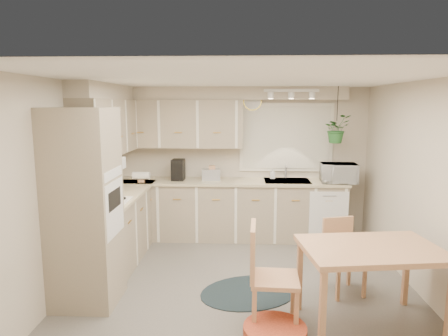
% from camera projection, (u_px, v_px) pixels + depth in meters
% --- Properties ---
extents(floor, '(4.20, 4.20, 0.00)m').
position_uv_depth(floor, '(242.00, 288.00, 4.67)').
color(floor, '#625F57').
rests_on(floor, ground).
extents(ceiling, '(4.20, 4.20, 0.00)m').
position_uv_depth(ceiling, '(244.00, 79.00, 4.29)').
color(ceiling, white).
rests_on(ceiling, wall_back).
extents(wall_back, '(4.00, 0.04, 2.40)m').
position_uv_depth(wall_back, '(243.00, 162.00, 6.55)').
color(wall_back, '#BCB09C').
rests_on(wall_back, floor).
extents(wall_front, '(4.00, 0.04, 2.40)m').
position_uv_depth(wall_front, '(244.00, 260.00, 2.41)').
color(wall_front, '#BCB09C').
rests_on(wall_front, floor).
extents(wall_left, '(0.04, 4.20, 2.40)m').
position_uv_depth(wall_left, '(68.00, 187.00, 4.57)').
color(wall_left, '#BCB09C').
rests_on(wall_left, floor).
extents(wall_right, '(0.04, 4.20, 2.40)m').
position_uv_depth(wall_right, '(424.00, 190.00, 4.40)').
color(wall_right, '#BCB09C').
rests_on(wall_right, floor).
extents(base_cab_left, '(0.60, 1.85, 0.90)m').
position_uv_depth(base_cab_left, '(120.00, 227.00, 5.54)').
color(base_cab_left, gray).
rests_on(base_cab_left, floor).
extents(base_cab_back, '(3.60, 0.60, 0.90)m').
position_uv_depth(base_cab_back, '(230.00, 210.00, 6.38)').
color(base_cab_back, gray).
rests_on(base_cab_back, floor).
extents(counter_left, '(0.64, 1.89, 0.04)m').
position_uv_depth(counter_left, '(119.00, 194.00, 5.46)').
color(counter_left, beige).
rests_on(counter_left, base_cab_left).
extents(counter_back, '(3.64, 0.64, 0.04)m').
position_uv_depth(counter_back, '(230.00, 182.00, 6.30)').
color(counter_back, beige).
rests_on(counter_back, base_cab_back).
extents(oven_stack, '(0.65, 0.65, 2.10)m').
position_uv_depth(oven_stack, '(84.00, 208.00, 4.21)').
color(oven_stack, gray).
rests_on(oven_stack, floor).
extents(wall_oven_face, '(0.02, 0.56, 0.58)m').
position_uv_depth(wall_oven_face, '(114.00, 208.00, 4.19)').
color(wall_oven_face, silver).
rests_on(wall_oven_face, oven_stack).
extents(upper_cab_left, '(0.35, 2.00, 0.75)m').
position_uv_depth(upper_cab_left, '(110.00, 127.00, 5.45)').
color(upper_cab_left, gray).
rests_on(upper_cab_left, wall_left).
extents(upper_cab_back, '(2.00, 0.35, 0.75)m').
position_uv_depth(upper_cab_back, '(180.00, 124.00, 6.32)').
color(upper_cab_back, gray).
rests_on(upper_cab_back, wall_back).
extents(soffit_left, '(0.30, 2.00, 0.20)m').
position_uv_depth(soffit_left, '(106.00, 92.00, 5.37)').
color(soffit_left, '#BCB09C').
rests_on(soffit_left, wall_left).
extents(soffit_back, '(3.60, 0.30, 0.20)m').
position_uv_depth(soffit_back, '(230.00, 93.00, 6.24)').
color(soffit_back, '#BCB09C').
rests_on(soffit_back, wall_back).
extents(cooktop, '(0.52, 0.58, 0.02)m').
position_uv_depth(cooktop, '(106.00, 202.00, 4.89)').
color(cooktop, silver).
rests_on(cooktop, counter_left).
extents(range_hood, '(0.40, 0.60, 0.14)m').
position_uv_depth(range_hood, '(102.00, 165.00, 4.82)').
color(range_hood, silver).
rests_on(range_hood, upper_cab_left).
extents(window_blinds, '(1.40, 0.02, 1.00)m').
position_uv_depth(window_blinds, '(286.00, 138.00, 6.43)').
color(window_blinds, silver).
rests_on(window_blinds, wall_back).
extents(window_frame, '(1.50, 0.02, 1.10)m').
position_uv_depth(window_frame, '(286.00, 138.00, 6.44)').
color(window_frame, silver).
rests_on(window_frame, wall_back).
extents(sink, '(0.70, 0.48, 0.10)m').
position_uv_depth(sink, '(287.00, 183.00, 6.27)').
color(sink, '#A5A7AC').
rests_on(sink, counter_back).
extents(dishwasher_front, '(0.58, 0.02, 0.83)m').
position_uv_depth(dishwasher_front, '(328.00, 219.00, 6.02)').
color(dishwasher_front, silver).
rests_on(dishwasher_front, base_cab_back).
extents(track_light_bar, '(0.80, 0.04, 0.04)m').
position_uv_depth(track_light_bar, '(291.00, 90.00, 5.80)').
color(track_light_bar, silver).
rests_on(track_light_bar, ceiling).
extents(wall_clock, '(0.30, 0.03, 0.30)m').
position_uv_depth(wall_clock, '(252.00, 101.00, 6.36)').
color(wall_clock, gold).
rests_on(wall_clock, wall_back).
extents(dining_table, '(1.38, 1.01, 0.80)m').
position_uv_depth(dining_table, '(369.00, 287.00, 3.83)').
color(dining_table, tan).
rests_on(dining_table, floor).
extents(chair_left, '(0.49, 0.49, 1.01)m').
position_uv_depth(chair_left, '(275.00, 276.00, 3.82)').
color(chair_left, tan).
rests_on(chair_left, floor).
extents(chair_back, '(0.49, 0.49, 0.84)m').
position_uv_depth(chair_back, '(345.00, 257.00, 4.50)').
color(chair_back, tan).
rests_on(chair_back, floor).
extents(braided_rug, '(1.38, 1.22, 0.01)m').
position_uv_depth(braided_rug, '(249.00, 292.00, 4.57)').
color(braided_rug, black).
rests_on(braided_rug, floor).
extents(pet_bed, '(0.67, 0.67, 0.13)m').
position_uv_depth(pet_bed, '(275.00, 333.00, 3.63)').
color(pet_bed, '#C34A27').
rests_on(pet_bed, floor).
extents(microwave, '(0.55, 0.32, 0.36)m').
position_uv_depth(microwave, '(339.00, 171.00, 6.11)').
color(microwave, silver).
rests_on(microwave, counter_back).
extents(soap_bottle, '(0.08, 0.17, 0.08)m').
position_uv_depth(soap_bottle, '(272.00, 177.00, 6.42)').
color(soap_bottle, silver).
rests_on(soap_bottle, counter_back).
extents(hanging_plant, '(0.52, 0.55, 0.33)m').
position_uv_depth(hanging_plant, '(336.00, 132.00, 6.02)').
color(hanging_plant, '#266128').
rests_on(hanging_plant, ceiling).
extents(coffee_maker, '(0.20, 0.24, 0.33)m').
position_uv_depth(coffee_maker, '(178.00, 170.00, 6.32)').
color(coffee_maker, black).
rests_on(coffee_maker, counter_back).
extents(toaster, '(0.30, 0.19, 0.18)m').
position_uv_depth(toaster, '(211.00, 175.00, 6.33)').
color(toaster, '#A5A7AC').
rests_on(toaster, counter_back).
extents(knife_block, '(0.11, 0.11, 0.22)m').
position_uv_depth(knife_block, '(212.00, 173.00, 6.35)').
color(knife_block, tan).
rests_on(knife_block, counter_back).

